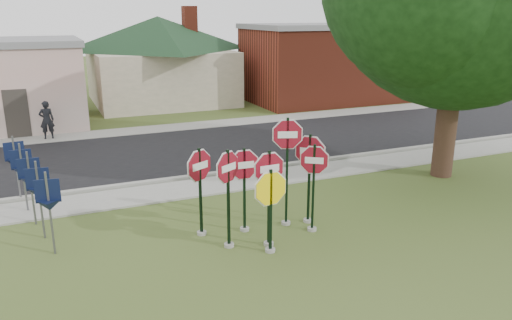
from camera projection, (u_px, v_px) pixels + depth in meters
name	position (u px, v px, depth m)	size (l,w,h in m)	color
ground	(295.00, 260.00, 11.33)	(120.00, 120.00, 0.00)	#3D511E
sidewalk_near	(217.00, 185.00, 16.17)	(60.00, 1.60, 0.06)	gray
road	(180.00, 151.00, 20.13)	(60.00, 7.00, 0.04)	black
sidewalk_far	(157.00, 129.00, 23.92)	(60.00, 1.60, 0.06)	gray
curb	(207.00, 175.00, 17.03)	(60.00, 0.20, 0.14)	gray
stop_sign_center	(269.00, 186.00, 11.62)	(1.06, 0.24, 2.48)	gray
stop_sign_yellow	(271.00, 201.00, 11.36)	(1.14, 0.24, 2.14)	gray
stop_sign_left	(228.00, 186.00, 11.54)	(0.92, 0.53, 2.52)	gray
stop_sign_right	(314.00, 177.00, 12.45)	(0.83, 0.59, 2.40)	gray
stop_sign_back_right	(287.00, 155.00, 12.70)	(1.02, 0.39, 2.99)	gray
stop_sign_back_left	(244.00, 179.00, 12.47)	(1.07, 0.24, 2.31)	gray
stop_sign_far_right	(310.00, 166.00, 12.95)	(0.76, 0.89, 2.54)	gray
stop_sign_far_left	(200.00, 180.00, 12.22)	(0.98, 0.55, 2.38)	gray
route_sign_row	(30.00, 181.00, 12.90)	(1.43, 4.63, 2.00)	#59595E
building_house	(159.00, 43.00, 30.44)	(11.60, 11.60, 6.20)	beige
building_brick	(329.00, 62.00, 31.48)	(10.20, 6.20, 4.75)	maroon
bg_tree_right	(388.00, 10.00, 40.98)	(5.60, 5.60, 8.40)	#312015
pedestrian	(47.00, 120.00, 21.79)	(0.61, 0.40, 1.68)	black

